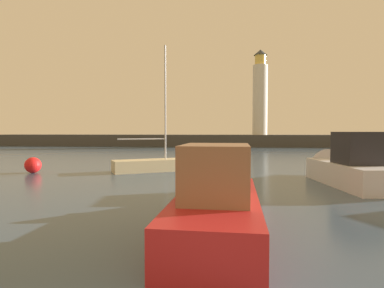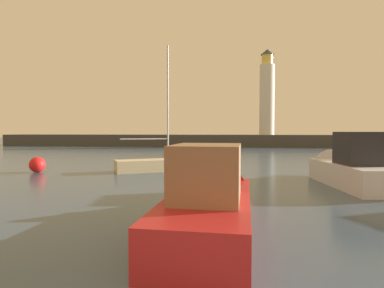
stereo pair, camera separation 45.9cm
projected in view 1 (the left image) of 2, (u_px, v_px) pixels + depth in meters
name	position (u px, v px, depth m)	size (l,w,h in m)	color
ground_plane	(222.00, 160.00, 31.50)	(220.00, 220.00, 0.00)	#384C60
breakwater	(223.00, 140.00, 60.90)	(90.01, 6.74, 2.20)	#423F3D
lighthouse	(260.00, 95.00, 59.84)	(2.77, 2.77, 16.02)	silver
motorboat_3	(219.00, 198.00, 9.84)	(2.50, 8.14, 2.99)	#B21E1E
motorboat_4	(342.00, 167.00, 17.72)	(3.19, 8.31, 3.30)	silver
sailboat_moored	(157.00, 164.00, 22.86)	(6.32, 4.50, 9.06)	beige
mooring_buoy	(33.00, 165.00, 21.77)	(1.09, 1.09, 1.09)	red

